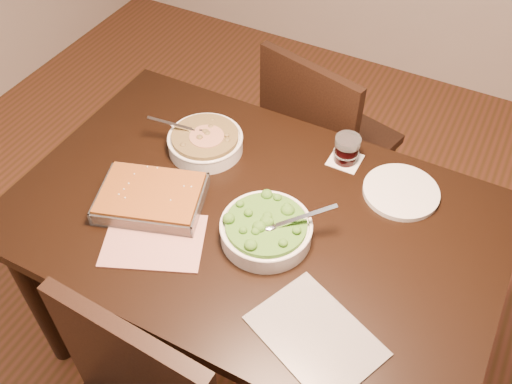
% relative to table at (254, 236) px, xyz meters
% --- Properties ---
extents(ground, '(4.00, 4.00, 0.00)m').
position_rel_table_xyz_m(ground, '(0.00, 0.00, -0.65)').
color(ground, '#482C14').
rests_on(ground, ground).
extents(table, '(1.40, 0.90, 0.75)m').
position_rel_table_xyz_m(table, '(0.00, 0.00, 0.00)').
color(table, black).
rests_on(table, ground).
extents(magazine_a, '(0.33, 0.29, 0.01)m').
position_rel_table_xyz_m(magazine_a, '(-0.20, -0.21, 0.10)').
color(magazine_a, '#AB3831').
rests_on(magazine_a, table).
extents(magazine_b, '(0.36, 0.32, 0.01)m').
position_rel_table_xyz_m(magazine_b, '(0.31, -0.27, 0.10)').
color(magazine_b, '#232229').
rests_on(magazine_b, table).
extents(coaster, '(0.10, 0.10, 0.00)m').
position_rel_table_xyz_m(coaster, '(0.15, 0.34, 0.10)').
color(coaster, white).
rests_on(coaster, table).
extents(stew_bowl, '(0.26, 0.24, 0.09)m').
position_rel_table_xyz_m(stew_bowl, '(-0.27, 0.18, 0.13)').
color(stew_bowl, white).
rests_on(stew_bowl, table).
extents(broccoli_bowl, '(0.26, 0.26, 0.10)m').
position_rel_table_xyz_m(broccoli_bowl, '(0.07, -0.06, 0.13)').
color(broccoli_bowl, white).
rests_on(broccoli_bowl, table).
extents(baking_dish, '(0.35, 0.30, 0.05)m').
position_rel_table_xyz_m(baking_dish, '(-0.28, -0.10, 0.12)').
color(baking_dish, silver).
rests_on(baking_dish, table).
extents(wine_tumbler, '(0.08, 0.08, 0.09)m').
position_rel_table_xyz_m(wine_tumbler, '(0.15, 0.34, 0.14)').
color(wine_tumbler, black).
rests_on(wine_tumbler, coaster).
extents(dinner_plate, '(0.23, 0.23, 0.02)m').
position_rel_table_xyz_m(dinner_plate, '(0.35, 0.28, 0.10)').
color(dinner_plate, silver).
rests_on(dinner_plate, table).
extents(chair_far, '(0.51, 0.51, 0.90)m').
position_rel_table_xyz_m(chair_far, '(-0.05, 0.66, -0.15)').
color(chair_far, black).
rests_on(chair_far, ground).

